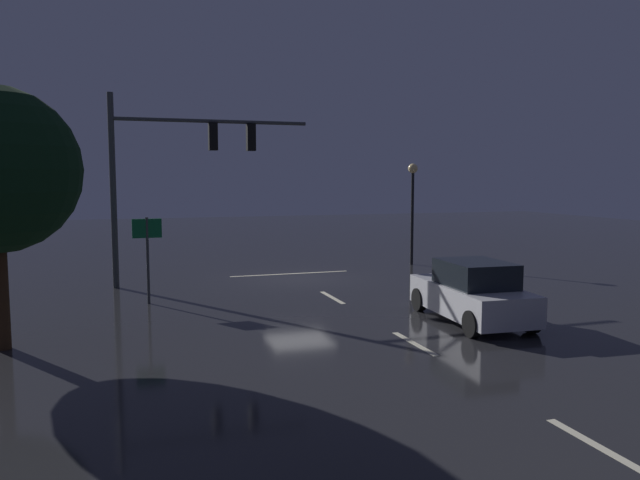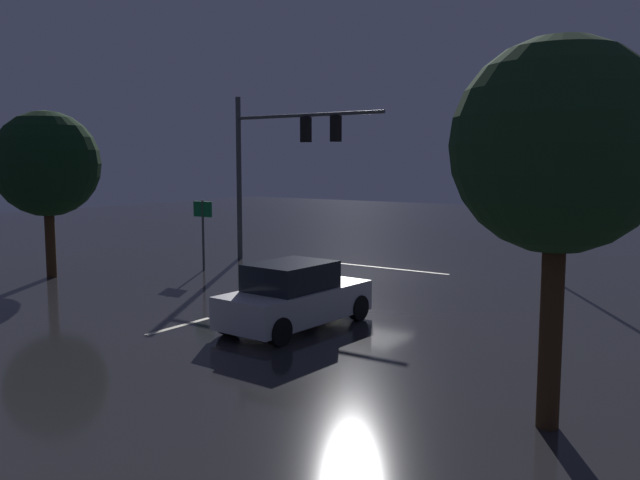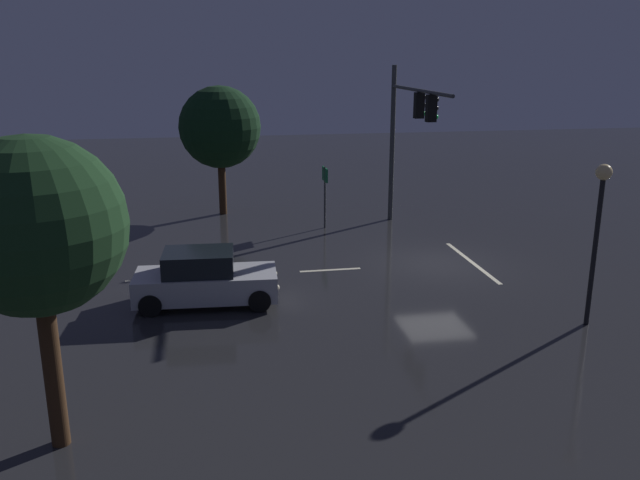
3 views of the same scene
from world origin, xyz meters
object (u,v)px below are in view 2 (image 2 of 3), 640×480
object	(u,v)px
traffic_signal_assembly	(280,150)
car_approaching	(295,297)
route_sign	(203,220)
street_lamp_left_kerb	(557,189)
tree_left_near	(558,148)
tree_right_near	(47,164)

from	to	relation	value
traffic_signal_assembly	car_approaching	world-z (taller)	traffic_signal_assembly
car_approaching	route_sign	size ratio (longest dim) A/B	1.62
car_approaching	street_lamp_left_kerb	bearing A→B (deg)	-108.13
car_approaching	tree_left_near	distance (m)	8.57
traffic_signal_assembly	car_approaching	bearing A→B (deg)	129.79
street_lamp_left_kerb	route_sign	world-z (taller)	street_lamp_left_kerb
tree_right_near	car_approaching	bearing A→B (deg)	175.40
tree_left_near	street_lamp_left_kerb	bearing A→B (deg)	-74.83
route_sign	tree_left_near	world-z (taller)	tree_left_near
tree_left_near	tree_right_near	xyz separation A→B (m)	(19.05, -3.85, -0.32)
route_sign	street_lamp_left_kerb	bearing A→B (deg)	-155.49
car_approaching	tree_right_near	size ratio (longest dim) A/B	0.74
route_sign	tree_left_near	xyz separation A→B (m)	(-15.60, 8.19, 2.47)
traffic_signal_assembly	route_sign	size ratio (longest dim) A/B	2.65
street_lamp_left_kerb	route_sign	distance (m)	13.15
route_sign	tree_right_near	world-z (taller)	tree_right_near
tree_left_near	route_sign	bearing A→B (deg)	-27.70
street_lamp_left_kerb	tree_right_near	xyz separation A→B (m)	(15.36, 9.77, 0.85)
route_sign	tree_right_near	size ratio (longest dim) A/B	0.45
tree_left_near	tree_right_near	bearing A→B (deg)	-11.42
traffic_signal_assembly	street_lamp_left_kerb	xyz separation A→B (m)	(-10.65, -2.14, -1.43)
traffic_signal_assembly	car_approaching	size ratio (longest dim) A/B	1.63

